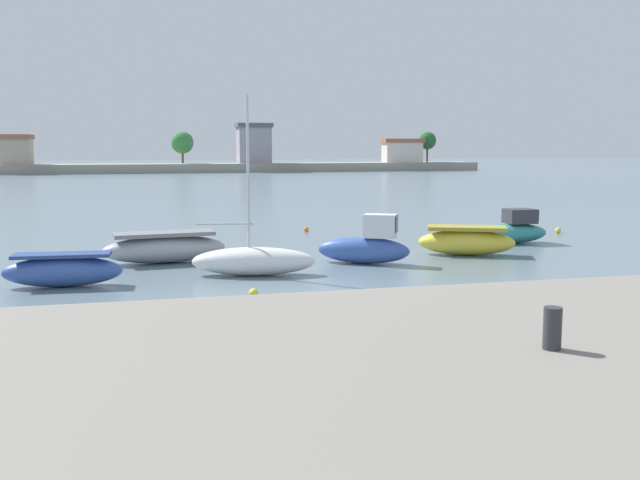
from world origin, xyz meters
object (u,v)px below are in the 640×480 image
(moored_boat_3, at_px, (254,260))
(mooring_buoy_4, at_px, (306,229))
(moored_boat_6, at_px, (512,230))
(mooring_buoy_3, at_px, (254,293))
(moored_boat_1, at_px, (63,270))
(moored_boat_5, at_px, (467,241))
(moored_boat_4, at_px, (366,246))
(moored_boat_2, at_px, (165,248))
(mooring_buoy_2, at_px, (558,230))
(mooring_bollard, at_px, (552,328))

(moored_boat_3, relative_size, mooring_buoy_4, 23.59)
(moored_boat_6, xyz_separation_m, mooring_buoy_3, (-13.53, -8.99, -0.45))
(moored_boat_1, xyz_separation_m, moored_boat_5, (15.62, 2.99, 0.05))
(moored_boat_4, distance_m, mooring_buoy_4, 10.43)
(moored_boat_2, relative_size, mooring_buoy_4, 18.50)
(moored_boat_1, distance_m, moored_boat_3, 6.32)
(moored_boat_3, xyz_separation_m, mooring_buoy_2, (17.16, 8.08, -0.38))
(mooring_bollard, bearing_deg, moored_boat_1, 115.63)
(moored_boat_1, bearing_deg, moored_boat_6, 20.76)
(moored_boat_4, relative_size, mooring_buoy_3, 12.44)
(moored_boat_5, distance_m, mooring_buoy_3, 11.70)
(moored_boat_2, distance_m, mooring_buoy_2, 20.60)
(moored_boat_1, height_order, moored_boat_3, moored_boat_3)
(moored_boat_2, bearing_deg, moored_boat_3, -56.44)
(mooring_bollard, relative_size, moored_boat_1, 0.15)
(mooring_bollard, bearing_deg, moored_boat_6, 62.09)
(moored_boat_6, height_order, mooring_buoy_3, moored_boat_6)
(moored_boat_1, height_order, moored_boat_4, moored_boat_4)
(moored_boat_3, xyz_separation_m, mooring_buoy_3, (-0.59, -3.74, -0.38))
(moored_boat_5, relative_size, mooring_buoy_3, 14.33)
(mooring_bollard, xyz_separation_m, moored_boat_6, (11.54, 21.80, -1.58))
(moored_boat_5, bearing_deg, moored_boat_3, -142.89)
(moored_boat_3, relative_size, mooring_buoy_3, 21.23)
(mooring_bollard, distance_m, moored_boat_3, 16.69)
(moored_boat_5, height_order, mooring_buoy_3, moored_boat_5)
(moored_boat_3, bearing_deg, moored_boat_5, 26.83)
(mooring_buoy_4, bearing_deg, mooring_buoy_3, -108.53)
(moored_boat_5, relative_size, mooring_buoy_2, 14.15)
(moored_boat_4, height_order, mooring_buoy_4, moored_boat_4)
(moored_boat_1, distance_m, moored_boat_4, 11.09)
(moored_boat_2, bearing_deg, mooring_buoy_2, 6.74)
(moored_boat_4, xyz_separation_m, mooring_buoy_3, (-5.20, -5.18, -0.53))
(moored_boat_1, distance_m, mooring_buoy_3, 6.57)
(moored_boat_2, bearing_deg, moored_boat_4, -21.67)
(mooring_bollard, bearing_deg, moored_boat_5, 67.40)
(mooring_bollard, xyz_separation_m, moored_boat_5, (7.92, 19.03, -1.61))
(mooring_bollard, distance_m, mooring_buoy_4, 28.66)
(mooring_bollard, xyz_separation_m, mooring_buoy_3, (-1.98, 12.81, -2.04))
(moored_boat_6, distance_m, mooring_buoy_2, 5.11)
(moored_boat_4, bearing_deg, mooring_buoy_3, -107.29)
(moored_boat_1, distance_m, mooring_buoy_2, 24.99)
(moored_boat_3, relative_size, moored_boat_6, 1.72)
(mooring_bollard, bearing_deg, moored_boat_2, 102.15)
(moored_boat_5, height_order, mooring_buoy_4, moored_boat_5)
(moored_boat_2, height_order, moored_boat_6, moored_boat_6)
(moored_boat_2, distance_m, moored_boat_3, 4.61)
(mooring_bollard, bearing_deg, moored_boat_3, 94.82)
(moored_boat_1, xyz_separation_m, moored_boat_6, (19.24, 5.76, 0.07))
(mooring_buoy_2, bearing_deg, moored_boat_2, -167.30)
(moored_boat_1, relative_size, moored_boat_2, 0.78)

